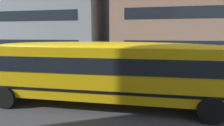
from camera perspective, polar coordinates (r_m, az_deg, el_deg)
name	(u,v)px	position (r m, az deg, el deg)	size (l,w,h in m)	color
ground_plane	(155,95)	(8.80, 14.70, -10.75)	(400.00, 400.00, 0.00)	#38383D
sidewalk_far	(149,67)	(15.75, 12.77, -1.49)	(120.00, 3.00, 0.01)	gray
lane_centreline	(155,95)	(8.80, 14.70, -10.73)	(110.00, 0.16, 0.01)	silver
school_bus	(99,67)	(7.25, -4.55, -1.45)	(12.33, 2.93, 2.75)	yellow
parked_car_silver_near_corner	(19,59)	(16.86, -29.58, 1.08)	(3.96, 2.01, 1.64)	#B7BABF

